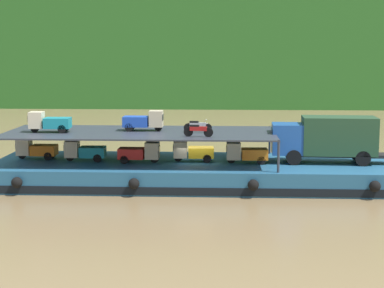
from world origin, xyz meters
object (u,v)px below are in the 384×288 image
covered_lorry (327,138)px  motorcycle_upper_centre (197,126)px  cargo_barge (196,173)px  motorcycle_upper_port (198,130)px  mini_truck_upper_stern (49,122)px  mini_truck_lower_stern (36,149)px  mini_truck_upper_mid (144,121)px  mini_truck_lower_mid (140,152)px  mini_truck_lower_bow (246,153)px  mini_truck_lower_aft (84,151)px  mini_truck_lower_fore (193,151)px

covered_lorry → motorcycle_upper_centre: bearing=179.8°
cargo_barge → motorcycle_upper_port: bearing=-84.7°
mini_truck_upper_stern → motorcycle_upper_port: mini_truck_upper_stern is taller
cargo_barge → motorcycle_upper_port: 3.86m
mini_truck_lower_stern → mini_truck_upper_mid: 7.77m
motorcycle_upper_port → motorcycle_upper_centre: size_ratio=1.00×
cargo_barge → mini_truck_lower_mid: bearing=-171.3°
cargo_barge → mini_truck_lower_bow: (3.33, -0.45, 1.44)m
mini_truck_lower_aft → mini_truck_lower_fore: (7.35, 0.18, 0.00)m
covered_lorry → mini_truck_lower_fore: bearing=179.6°
cargo_barge → mini_truck_lower_bow: 3.66m
covered_lorry → mini_truck_lower_fore: size_ratio=2.84×
covered_lorry → motorcycle_upper_port: bearing=-165.7°
mini_truck_upper_stern → motorcycle_upper_port: (10.07, -1.71, -0.26)m
mini_truck_lower_bow → mini_truck_lower_aft: bearing=178.2°
mini_truck_lower_mid → mini_truck_lower_bow: 7.09m
mini_truck_lower_bow → motorcycle_upper_centre: motorcycle_upper_centre is taller
mini_truck_lower_bow → mini_truck_upper_stern: size_ratio=1.00×
mini_truck_lower_bow → mini_truck_upper_mid: bearing=170.6°
mini_truck_lower_stern → mini_truck_lower_aft: bearing=-10.4°
covered_lorry → motorcycle_upper_port: 8.79m
mini_truck_lower_mid → mini_truck_upper_stern: size_ratio=0.99×
mini_truck_lower_mid → motorcycle_upper_centre: 4.25m
mini_truck_lower_stern → mini_truck_upper_mid: size_ratio=1.00×
mini_truck_lower_aft → mini_truck_upper_stern: bearing=-171.4°
cargo_barge → mini_truck_lower_aft: size_ratio=9.87×
motorcycle_upper_port → mini_truck_upper_mid: bearing=143.1°
motorcycle_upper_centre → mini_truck_lower_mid: bearing=-171.1°
mini_truck_lower_fore → mini_truck_lower_bow: size_ratio=1.00×
mini_truck_lower_mid → mini_truck_upper_stern: bearing=178.9°
mini_truck_lower_mid → cargo_barge: bearing=8.7°
cargo_barge → mini_truck_lower_fore: bearing=165.4°
covered_lorry → motorcycle_upper_centre: size_ratio=4.16×
mini_truck_lower_mid → motorcycle_upper_centre: (3.83, 0.60, 1.74)m
mini_truck_lower_mid → mini_truck_upper_mid: size_ratio=1.00×
motorcycle_upper_centre → mini_truck_lower_aft: bearing=-178.9°
mini_truck_upper_stern → mini_truck_upper_mid: 6.36m
mini_truck_lower_mid → mini_truck_upper_mid: mini_truck_upper_mid is taller
mini_truck_lower_mid → motorcycle_upper_port: bearing=-22.0°
mini_truck_lower_bow → motorcycle_upper_centre: bearing=171.6°
mini_truck_lower_stern → cargo_barge: bearing=-2.7°
mini_truck_upper_stern → motorcycle_upper_centre: (9.94, 0.49, -0.26)m
motorcycle_upper_port → mini_truck_lower_bow: bearing=28.7°
mini_truck_lower_stern → motorcycle_upper_centre: size_ratio=1.44×
mini_truck_upper_mid → motorcycle_upper_port: size_ratio=1.45×
covered_lorry → mini_truck_lower_stern: covered_lorry is taller
mini_truck_lower_mid → motorcycle_upper_centre: bearing=8.9°
mini_truck_lower_bow → motorcycle_upper_port: bearing=-151.3°
mini_truck_lower_stern → mini_truck_lower_bow: 14.49m
covered_lorry → mini_truck_lower_bow: covered_lorry is taller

